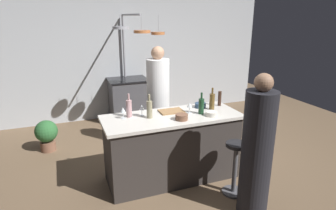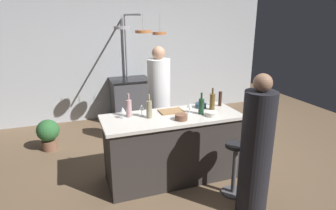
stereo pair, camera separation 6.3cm
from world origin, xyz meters
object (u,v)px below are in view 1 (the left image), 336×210
object	(u,v)px
guest_right	(257,152)
pepper_mill	(220,99)
wine_glass_near_left_guest	(190,105)
bar_stool_right	(235,166)
potted_plant	(47,134)
mixing_bowl_wooden	(182,117)
cutting_board	(171,111)
mixing_bowl_blue	(200,105)
wine_bottle_white	(149,109)
wine_glass_by_chef	(123,111)
chef	(158,104)
wine_bottle_green	(201,106)
stove_range	(129,100)
wine_bottle_amber	(212,101)
mixing_bowl_ceramic	(212,114)
wine_bottle_rose	(129,108)
wine_glass_near_right_guest	(142,108)

from	to	relation	value
guest_right	pepper_mill	xyz separation A→B (m)	(0.20, 1.15, 0.27)
wine_glass_near_left_guest	bar_stool_right	bearing A→B (deg)	-62.61
potted_plant	pepper_mill	size ratio (longest dim) A/B	2.48
wine_glass_near_left_guest	mixing_bowl_wooden	bearing A→B (deg)	-134.89
cutting_board	mixing_bowl_blue	distance (m)	0.46
wine_bottle_white	mixing_bowl_blue	size ratio (longest dim) A/B	2.00
wine_glass_by_chef	wine_bottle_white	bearing A→B (deg)	-16.79
chef	guest_right	bearing A→B (deg)	-76.23
potted_plant	wine_bottle_green	bearing A→B (deg)	-38.20
stove_range	guest_right	xyz separation A→B (m)	(0.59, -3.43, 0.29)
stove_range	wine_bottle_amber	xyz separation A→B (m)	(0.60, -2.40, 0.57)
cutting_board	pepper_mill	world-z (taller)	pepper_mill
wine_bottle_white	mixing_bowl_ceramic	distance (m)	0.80
stove_range	pepper_mill	distance (m)	2.49
stove_range	wine_glass_near_left_guest	distance (m)	2.51
wine_bottle_amber	wine_bottle_green	world-z (taller)	wine_bottle_amber
chef	mixing_bowl_ceramic	distance (m)	1.16
wine_bottle_white	wine_bottle_rose	bearing A→B (deg)	150.84
bar_stool_right	cutting_board	distance (m)	1.08
chef	guest_right	size ratio (longest dim) A/B	1.06
mixing_bowl_ceramic	mixing_bowl_wooden	bearing A→B (deg)	179.55
guest_right	cutting_board	xyz separation A→B (m)	(-0.54, 1.13, 0.17)
wine_bottle_green	mixing_bowl_ceramic	world-z (taller)	wine_bottle_green
cutting_board	wine_bottle_rose	world-z (taller)	wine_bottle_rose
cutting_board	wine_glass_near_right_guest	world-z (taller)	wine_glass_near_right_guest
wine_glass_near_left_guest	mixing_bowl_ceramic	size ratio (longest dim) A/B	0.95
potted_plant	wine_glass_by_chef	distance (m)	1.84
mixing_bowl_blue	pepper_mill	bearing A→B (deg)	-3.69
stove_range	wine_bottle_white	size ratio (longest dim) A/B	2.90
stove_range	pepper_mill	world-z (taller)	pepper_mill
wine_bottle_rose	mixing_bowl_blue	world-z (taller)	wine_bottle_rose
guest_right	potted_plant	bearing A→B (deg)	131.44
wine_glass_near_right_guest	mixing_bowl_blue	distance (m)	0.87
mixing_bowl_ceramic	mixing_bowl_blue	bearing A→B (deg)	85.88
potted_plant	wine_glass_near_right_guest	size ratio (longest dim) A/B	3.56
pepper_mill	wine_glass_near_left_guest	distance (m)	0.56
mixing_bowl_blue	wine_bottle_white	bearing A→B (deg)	-168.85
potted_plant	pepper_mill	bearing A→B (deg)	-29.15
mixing_bowl_blue	wine_glass_by_chef	bearing A→B (deg)	-176.81
wine_bottle_green	wine_glass_near_right_guest	size ratio (longest dim) A/B	1.97
wine_glass_by_chef	mixing_bowl_wooden	xyz separation A→B (m)	(0.67, -0.30, -0.07)
chef	stove_range	bearing A→B (deg)	94.58
chef	mixing_bowl_blue	size ratio (longest dim) A/B	11.04
stove_range	chef	world-z (taller)	chef
guest_right	mixing_bowl_ceramic	distance (m)	0.83
mixing_bowl_ceramic	wine_bottle_white	bearing A→B (deg)	164.69
wine_glass_near_right_guest	mixing_bowl_wooden	bearing A→B (deg)	-38.01
wine_glass_near_right_guest	mixing_bowl_wooden	world-z (taller)	wine_glass_near_right_guest
cutting_board	mixing_bowl_ceramic	distance (m)	0.54
pepper_mill	wine_glass_near_right_guest	bearing A→B (deg)	-178.97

